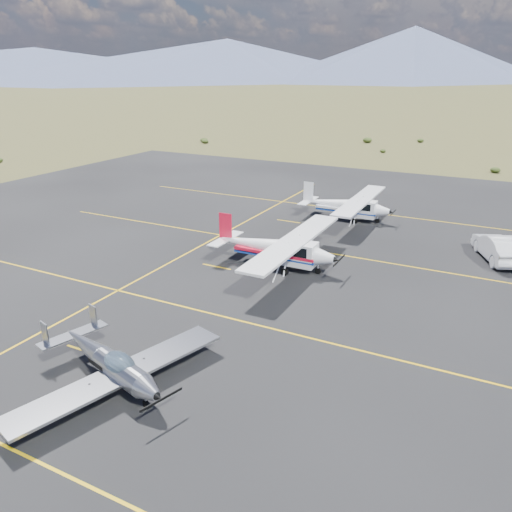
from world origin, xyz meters
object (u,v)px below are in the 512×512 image
Objects in this scene: aircraft_plain at (347,205)px; aircraft_cessna at (276,247)px; aircraft_low_wing at (111,363)px; sedan at (498,247)px.

aircraft_cessna is at bearing -94.08° from aircraft_plain.
sedan is at bearing 76.16° from aircraft_low_wing.
aircraft_cessna reaches higher than sedan.
aircraft_plain is 2.14× the size of sedan.
aircraft_cessna is 1.07× the size of aircraft_plain.
aircraft_plain reaches higher than sedan.
aircraft_plain is (1.14, 25.94, 0.30)m from aircraft_low_wing.
aircraft_low_wing is 24.87m from sedan.
aircraft_low_wing is at bearing -92.06° from aircraft_cessna.
aircraft_plain is (0.68, 11.95, -0.09)m from aircraft_cessna.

